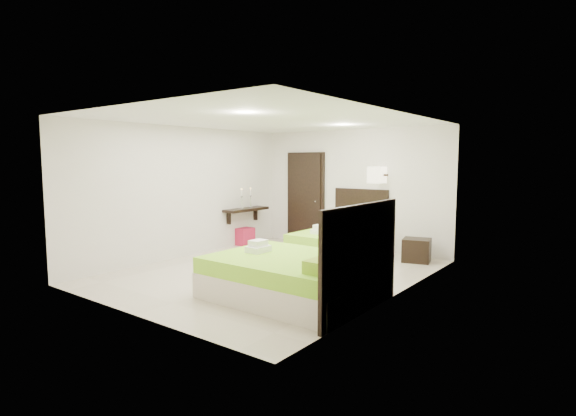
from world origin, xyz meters
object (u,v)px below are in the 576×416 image
Objects in this scene: bed_single at (339,241)px; bed_double at (297,276)px; nightstand at (417,250)px; ottoman at (243,236)px.

bed_double is (0.97, -2.77, 0.01)m from bed_single.
bed_single is 1.52m from nightstand.
nightstand is (0.47, 3.26, -0.11)m from bed_double.
bed_single is 0.95× the size of bed_double.
bed_double is at bearing -37.27° from ottoman.
bed_single is at bearing 109.19° from bed_double.
bed_double is 4.25m from ottoman.
nightstand reaches higher than ottoman.
bed_double is at bearing -111.70° from nightstand.
nightstand is 3.91m from ottoman.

